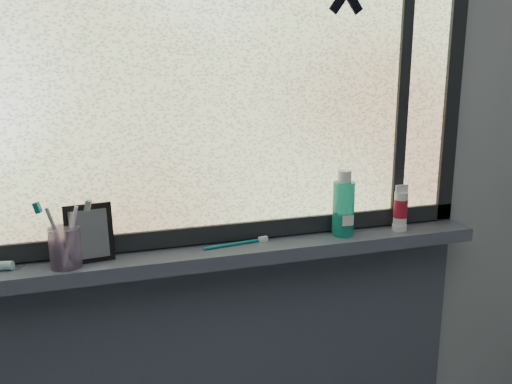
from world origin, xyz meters
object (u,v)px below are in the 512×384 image
Objects in this scene: vanity_mirror at (89,233)px; cream_tube at (401,206)px; mouthwash_bottle at (344,203)px; toothbrush_cup at (65,247)px.

vanity_mirror reaches higher than cream_tube.
mouthwash_bottle is (0.73, -0.01, 0.02)m from vanity_mirror.
vanity_mirror reaches higher than toothbrush_cup.
vanity_mirror is at bearing 178.81° from cream_tube.
vanity_mirror is 0.94× the size of mouthwash_bottle.
mouthwash_bottle is at bearing 1.31° from toothbrush_cup.
cream_tube is (0.91, -0.02, 0.00)m from vanity_mirror.
cream_tube is at bearing -3.74° from mouthwash_bottle.
mouthwash_bottle is (0.79, 0.02, 0.05)m from toothbrush_cup.
toothbrush_cup is at bearing -178.69° from mouthwash_bottle.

